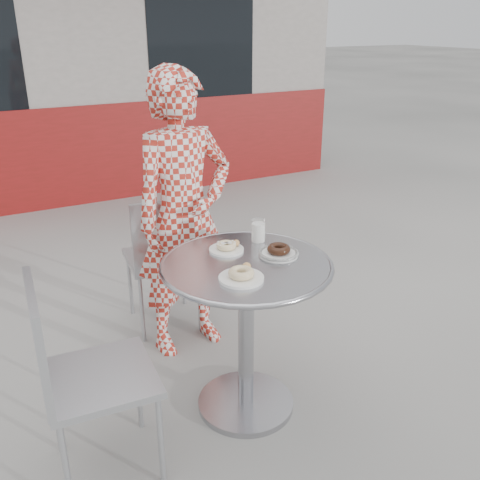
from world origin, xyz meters
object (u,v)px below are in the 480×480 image
chair_far (164,285)px  chair_left (101,415)px  plate_far (227,247)px  bistro_table (246,301)px  plate_near (242,275)px  seated_person (184,216)px  plate_checker (279,252)px  milk_cup (258,231)px

chair_far → chair_left: (-0.65, -1.00, 0.01)m
chair_far → plate_far: (0.05, -0.77, 0.53)m
bistro_table → plate_near: (-0.10, -0.13, 0.21)m
chair_left → seated_person: seated_person is taller
plate_near → plate_checker: 0.30m
chair_left → plate_checker: (0.89, 0.07, 0.52)m
bistro_table → plate_checker: bearing=1.8°
chair_far → bistro_table: bearing=100.2°
chair_far → seated_person: 0.59m
bistro_table → plate_near: bearing=-125.8°
plate_checker → chair_far: bearing=104.5°
milk_cup → plate_far: bearing=-170.7°
plate_far → seated_person: bearing=90.6°
bistro_table → plate_near: plate_near is taller
plate_checker → milk_cup: size_ratio=1.67×
bistro_table → plate_checker: (0.17, 0.01, 0.21)m
bistro_table → chair_far: (-0.07, 0.93, -0.33)m
chair_left → plate_near: bearing=-92.2°
seated_person → milk_cup: (0.19, -0.48, 0.04)m
plate_far → milk_cup: bearing=9.3°
plate_checker → seated_person: bearing=106.1°
bistro_table → chair_left: size_ratio=0.88×
chair_far → chair_left: size_ratio=0.97×
plate_checker → bistro_table: bearing=-178.2°
milk_cup → plate_checker: bearing=-89.7°
seated_person → bistro_table: bearing=-94.8°
plate_near → milk_cup: (0.27, 0.32, 0.03)m
chair_left → chair_far: bearing=-29.0°
seated_person → milk_cup: seated_person is taller
bistro_table → chair_left: (-0.72, -0.07, -0.32)m
chair_far → milk_cup: milk_cup is taller
plate_far → milk_cup: (0.19, 0.03, 0.03)m
chair_far → plate_near: (-0.03, -1.07, 0.54)m
seated_person → plate_near: size_ratio=8.34×
chair_left → milk_cup: size_ratio=8.08×
plate_far → plate_checker: size_ratio=0.87×
chair_far → plate_far: size_ratio=5.34×
bistro_table → seated_person: seated_person is taller
bistro_table → milk_cup: size_ratio=7.08×
seated_person → chair_far: bearing=93.7°
chair_left → plate_far: size_ratio=5.52×
bistro_table → plate_checker: plate_checker is taller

